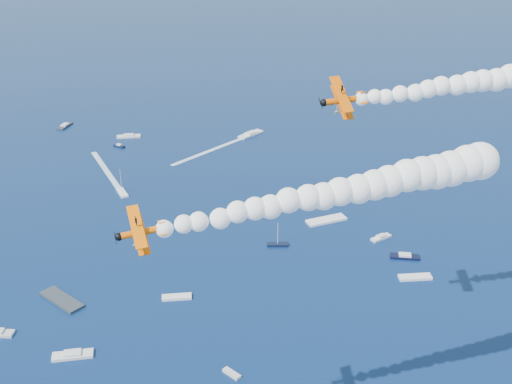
{
  "coord_description": "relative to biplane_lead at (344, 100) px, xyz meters",
  "views": [
    {
      "loc": [
        0.22,
        -78.2,
        97.54
      ],
      "look_at": [
        -8.31,
        16.73,
        52.08
      ],
      "focal_mm": 46.31,
      "sensor_mm": 36.0,
      "label": 1
    }
  ],
  "objects": [
    {
      "name": "smoke_trail_trail",
      "position": [
        -2.16,
        -26.4,
        -5.7
      ],
      "size": [
        57.08,
        41.95,
        10.08
      ],
      "primitive_type": null,
      "rotation": [
        0.0,
        0.0,
        3.53
      ],
      "color": "white"
    },
    {
      "name": "biplane_lead",
      "position": [
        0.0,
        0.0,
        0.0
      ],
      "size": [
        10.87,
        12.7,
        9.63
      ],
      "primitive_type": null,
      "rotation": [
        -0.44,
        0.07,
        3.42
      ],
      "color": "#E75A04"
    },
    {
      "name": "spectator_boats",
      "position": [
        -5.93,
        61.03,
        -61.62
      ],
      "size": [
        226.31,
        157.23,
        0.7
      ],
      "color": "white",
      "rests_on": "ground"
    },
    {
      "name": "boat_wakes",
      "position": [
        -63.41,
        115.11,
        -61.94
      ],
      "size": [
        57.86,
        53.69,
        0.04
      ],
      "color": "white",
      "rests_on": "ground"
    },
    {
      "name": "smoke_trail_lead",
      "position": [
        26.64,
        7.58,
        2.09
      ],
      "size": [
        56.69,
        33.29,
        10.08
      ],
      "primitive_type": null,
      "rotation": [
        0.0,
        0.0,
        3.42
      ],
      "color": "white"
    },
    {
      "name": "biplane_trail",
      "position": [
        -27.85,
        -36.76,
        -7.79
      ],
      "size": [
        9.76,
        11.04,
        7.65
      ],
      "primitive_type": null,
      "rotation": [
        -0.35,
        0.07,
        3.53
      ],
      "color": "#FF6A05"
    }
  ]
}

